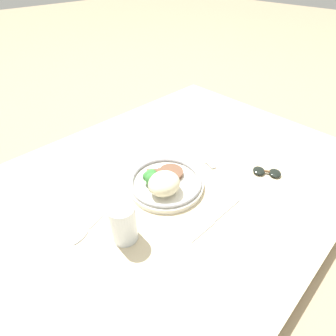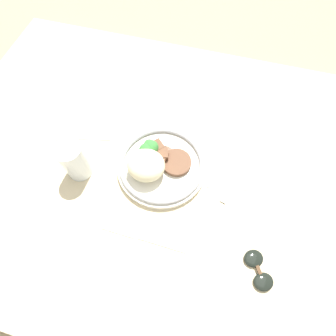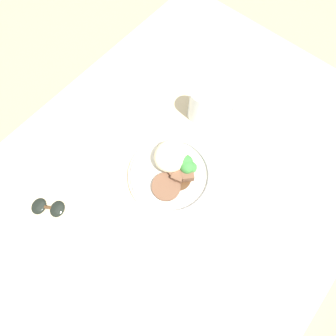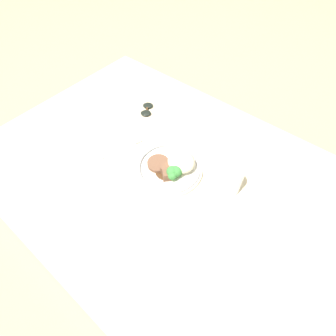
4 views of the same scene
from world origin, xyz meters
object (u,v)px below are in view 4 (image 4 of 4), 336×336
juice_glass (231,181)px  sunglasses (147,109)px  plate (172,167)px  knife (200,140)px  spoon (232,218)px  fork (127,146)px

juice_glass → sunglasses: juice_glass is taller
sunglasses → juice_glass: bearing=-46.5°
plate → juice_glass: size_ratio=2.11×
knife → spoon: 0.34m
juice_glass → spoon: size_ratio=0.72×
spoon → sunglasses: (-0.54, 0.21, 0.00)m
juice_glass → knife: juice_glass is taller
juice_glass → sunglasses: 0.50m
juice_glass → plate: bearing=-162.3°
plate → sunglasses: 0.34m
plate → juice_glass: bearing=17.7°
juice_glass → knife: (-0.20, 0.13, -0.05)m
plate → spoon: bearing=-5.2°
fork → sunglasses: bearing=38.6°
knife → sunglasses: bearing=-178.4°
fork → knife: 0.28m
plate → juice_glass: juice_glass is taller
plate → spoon: 0.26m
plate → sunglasses: plate is taller
fork → sunglasses: size_ratio=1.75×
fork → spoon: 0.46m
fork → sunglasses: (-0.08, 0.20, 0.00)m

